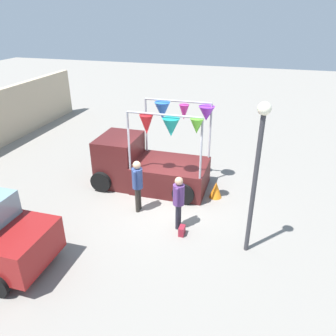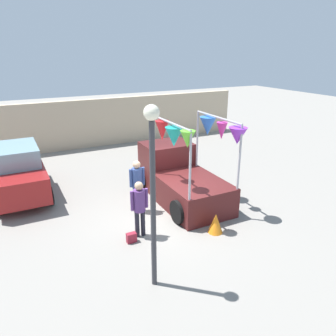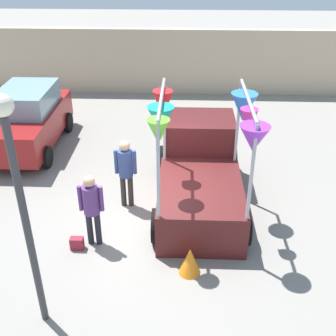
# 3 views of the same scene
# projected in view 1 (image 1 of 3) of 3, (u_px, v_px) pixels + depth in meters

# --- Properties ---
(ground_plane) EXTENTS (60.00, 60.00, 0.00)m
(ground_plane) POSITION_uv_depth(u_px,v_px,m) (162.00, 202.00, 11.28)
(ground_plane) COLOR gray
(vendor_truck) EXTENTS (2.42, 4.16, 3.08)m
(vendor_truck) POSITION_uv_depth(u_px,v_px,m) (145.00, 162.00, 12.06)
(vendor_truck) COLOR #4C1919
(vendor_truck) RESTS_ON ground
(person_customer) EXTENTS (0.53, 0.34, 1.70)m
(person_customer) POSITION_uv_depth(u_px,v_px,m) (179.00, 198.00, 9.56)
(person_customer) COLOR black
(person_customer) RESTS_ON ground
(person_vendor) EXTENTS (0.53, 0.34, 1.78)m
(person_vendor) POSITION_uv_depth(u_px,v_px,m) (137.00, 181.00, 10.36)
(person_vendor) COLOR #2D2823
(person_vendor) RESTS_ON ground
(handbag) EXTENTS (0.28, 0.16, 0.28)m
(handbag) POSITION_uv_depth(u_px,v_px,m) (182.00, 231.00, 9.60)
(handbag) COLOR maroon
(handbag) RESTS_ON ground
(street_lamp) EXTENTS (0.32, 0.32, 4.15)m
(street_lamp) POSITION_uv_depth(u_px,v_px,m) (257.00, 161.00, 7.89)
(street_lamp) COLOR #333338
(street_lamp) RESTS_ON ground
(folded_kite_bundle_tangerine) EXTENTS (0.53, 0.53, 0.60)m
(folded_kite_bundle_tangerine) POSITION_uv_depth(u_px,v_px,m) (216.00, 190.00, 11.45)
(folded_kite_bundle_tangerine) COLOR orange
(folded_kite_bundle_tangerine) RESTS_ON ground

